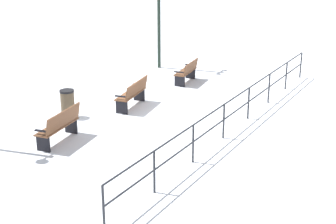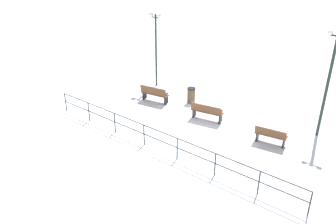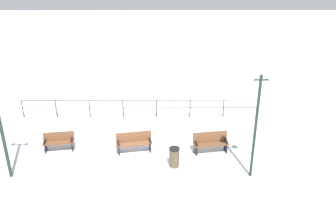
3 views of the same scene
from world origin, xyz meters
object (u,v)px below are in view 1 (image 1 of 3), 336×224
trash_bin (68,103)px  bench_nearest (187,71)px  bench_second (133,93)px  bench_third (60,125)px

trash_bin → bench_nearest: bearing=-104.7°
bench_second → bench_third: (0.05, 3.37, 0.01)m
bench_nearest → bench_second: (0.15, 3.37, 0.04)m
bench_second → trash_bin: (1.19, 1.75, -0.04)m
bench_nearest → trash_bin: bearing=67.0°
bench_third → trash_bin: size_ratio=1.88×
bench_nearest → bench_third: size_ratio=0.88×
bench_nearest → bench_second: bench_second is taller
bench_third → trash_bin: bearing=-64.3°
bench_nearest → trash_bin: 5.29m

